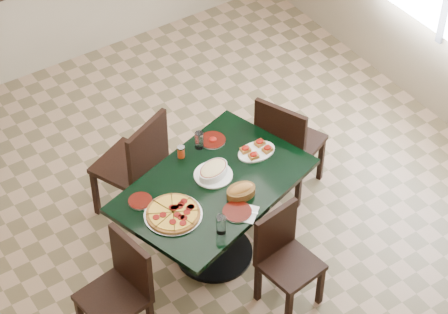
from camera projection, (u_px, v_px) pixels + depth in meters
floor at (213, 244)px, 6.69m from camera, size 5.50×5.50×0.00m
main_table at (214, 202)px, 6.23m from camera, size 1.56×1.24×0.75m
chair_far at (137, 162)px, 6.57m from camera, size 0.59×0.59×0.96m
chair_near at (284, 254)px, 6.04m from camera, size 0.42×0.42×0.80m
chair_right at (286, 141)px, 6.77m from camera, size 0.57×0.57×0.93m
chair_left at (121, 286)px, 5.79m from camera, size 0.46×0.46×0.86m
pepperoni_pizza at (173, 214)px, 5.87m from camera, size 0.40×0.40×0.04m
lasagna_casserole at (213, 171)px, 6.14m from camera, size 0.29×0.28×0.09m
bread_basket at (241, 191)px, 6.00m from camera, size 0.22×0.16×0.09m
bruschetta_platter at (256, 150)px, 6.33m from camera, size 0.30×0.21×0.05m
side_plate_near at (237, 212)px, 5.90m from camera, size 0.20×0.20×0.02m
side_plate_far_r at (213, 140)px, 6.43m from camera, size 0.19×0.19×0.03m
side_plate_far_l at (140, 201)px, 5.97m from camera, size 0.17×0.17×0.02m
napkin_setting at (245, 213)px, 5.90m from camera, size 0.24×0.24×0.01m
water_glass_a at (199, 140)px, 6.34m from camera, size 0.06×0.06×0.14m
water_glass_b at (221, 225)px, 5.73m from camera, size 0.06×0.06×0.14m
pepper_shaker at (181, 152)px, 6.28m from camera, size 0.05×0.05×0.09m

